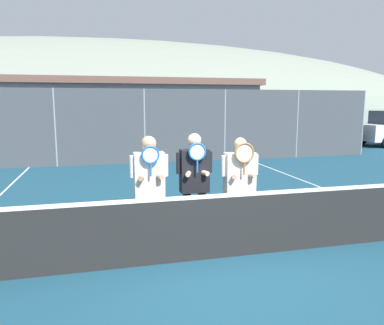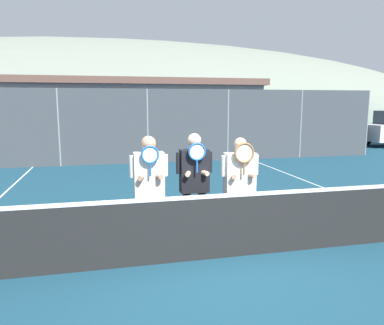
{
  "view_description": "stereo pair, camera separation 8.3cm",
  "coord_description": "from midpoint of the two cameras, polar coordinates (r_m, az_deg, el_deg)",
  "views": [
    {
      "loc": [
        -1.69,
        -5.04,
        2.3
      ],
      "look_at": [
        -0.23,
        0.79,
        1.33
      ],
      "focal_mm": 35.0,
      "sensor_mm": 36.0,
      "label": 1
    },
    {
      "loc": [
        -1.61,
        -5.06,
        2.3
      ],
      "look_at": [
        -0.23,
        0.79,
        1.33
      ],
      "focal_mm": 35.0,
      "sensor_mm": 36.0,
      "label": 2
    }
  ],
  "objects": [
    {
      "name": "player_center_left",
      "position": [
        5.99,
        0.76,
        -2.61
      ],
      "size": [
        0.59,
        0.34,
        1.82
      ],
      "color": "black",
      "rests_on": "ground_plane"
    },
    {
      "name": "car_center",
      "position": [
        17.82,
        5.43,
        4.53
      ],
      "size": [
        4.48,
        2.06,
        1.7
      ],
      "color": "#B2B7BC",
      "rests_on": "ground_plane"
    },
    {
      "name": "player_center_right",
      "position": [
        6.09,
        7.68,
        -2.85
      ],
      "size": [
        0.63,
        0.34,
        1.75
      ],
      "color": "white",
      "rests_on": "ground_plane"
    },
    {
      "name": "ground_plane",
      "position": [
        5.79,
        4.58,
        -14.3
      ],
      "size": [
        120.0,
        120.0,
        0.0
      ],
      "primitive_type": "plane",
      "color": "navy"
    },
    {
      "name": "car_right_of_center",
      "position": [
        20.15,
        18.79,
        4.64
      ],
      "size": [
        4.52,
        1.93,
        1.73
      ],
      "color": "black",
      "rests_on": "ground_plane"
    },
    {
      "name": "car_far_left",
      "position": [
        17.26,
        -25.5,
        3.49
      ],
      "size": [
        4.18,
        1.95,
        1.67
      ],
      "color": "maroon",
      "rests_on": "ground_plane"
    },
    {
      "name": "court_line_right_sideline",
      "position": [
        10.18,
        22.02,
        -4.56
      ],
      "size": [
        0.05,
        16.0,
        0.01
      ],
      "primitive_type": "cube",
      "color": "white",
      "rests_on": "ground_plane"
    },
    {
      "name": "hill_distant",
      "position": [
        66.02,
        -11.87,
        6.96
      ],
      "size": [
        120.58,
        66.99,
        23.45
      ],
      "color": "gray",
      "rests_on": "ground_plane"
    },
    {
      "name": "fence_back",
      "position": [
        14.31,
        -6.62,
        5.5
      ],
      "size": [
        19.26,
        0.06,
        2.81
      ],
      "color": "gray",
      "rests_on": "ground_plane"
    },
    {
      "name": "tennis_net",
      "position": [
        5.6,
        4.65,
        -9.54
      ],
      "size": [
        11.17,
        0.09,
        1.08
      ],
      "color": "gray",
      "rests_on": "ground_plane"
    },
    {
      "name": "car_left_of_center",
      "position": [
        17.14,
        -10.1,
        4.26
      ],
      "size": [
        4.09,
        1.97,
        1.71
      ],
      "color": "navy",
      "rests_on": "ground_plane"
    },
    {
      "name": "clubhouse_building",
      "position": [
        22.76,
        -13.36,
        7.74
      ],
      "size": [
        18.58,
        5.5,
        3.63
      ],
      "color": "#9EA3A8",
      "rests_on": "ground_plane"
    },
    {
      "name": "player_leftmost",
      "position": [
        5.8,
        -6.14,
        -3.06
      ],
      "size": [
        0.59,
        0.34,
        1.8
      ],
      "color": "#56565B",
      "rests_on": "ground_plane"
    }
  ]
}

